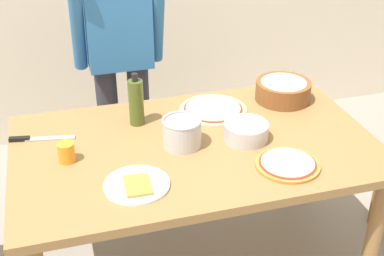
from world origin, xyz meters
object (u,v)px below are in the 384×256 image
(plate_with_slice, at_px, (137,185))
(olive_oil_bottle, at_px, (136,102))
(person_cook, at_px, (120,50))
(steel_pot, at_px, (182,132))
(pizza_raw_on_board, at_px, (213,109))
(cup_orange, at_px, (66,152))
(chef_knife, at_px, (34,139))
(dining_table, at_px, (195,160))
(mixing_bowl_steel, at_px, (246,131))
(pizza_cooked_on_tray, at_px, (288,164))
(popcorn_bowl, at_px, (283,89))

(plate_with_slice, relative_size, olive_oil_bottle, 1.02)
(person_cook, distance_m, steel_pot, 0.78)
(pizza_raw_on_board, relative_size, cup_orange, 3.89)
(plate_with_slice, relative_size, cup_orange, 3.06)
(chef_knife, bearing_deg, plate_with_slice, -51.35)
(dining_table, distance_m, plate_with_slice, 0.41)
(pizza_raw_on_board, relative_size, olive_oil_bottle, 1.29)
(chef_knife, bearing_deg, pizza_raw_on_board, 2.96)
(mixing_bowl_steel, bearing_deg, dining_table, 172.80)
(person_cook, distance_m, mixing_bowl_steel, 0.91)
(dining_table, xyz_separation_m, pizza_cooked_on_tray, (0.32, -0.28, 0.10))
(pizza_cooked_on_tray, bearing_deg, popcorn_bowl, 67.59)
(steel_pot, bearing_deg, olive_oil_bottle, 121.37)
(person_cook, xyz_separation_m, steel_pot, (0.15, -0.76, -0.11))
(dining_table, height_order, plate_with_slice, plate_with_slice)
(person_cook, distance_m, chef_knife, 0.74)
(plate_with_slice, bearing_deg, pizza_raw_on_board, 47.30)
(popcorn_bowl, relative_size, mixing_bowl_steel, 1.40)
(mixing_bowl_steel, height_order, chef_knife, mixing_bowl_steel)
(mixing_bowl_steel, height_order, olive_oil_bottle, olive_oil_bottle)
(pizza_raw_on_board, height_order, pizza_cooked_on_tray, same)
(pizza_cooked_on_tray, height_order, steel_pot, steel_pot)
(pizza_cooked_on_tray, bearing_deg, cup_orange, 161.84)
(pizza_cooked_on_tray, height_order, olive_oil_bottle, olive_oil_bottle)
(person_cook, xyz_separation_m, plate_with_slice, (-0.10, -1.01, -0.17))
(popcorn_bowl, relative_size, steel_pot, 1.61)
(mixing_bowl_steel, xyz_separation_m, steel_pot, (-0.29, 0.03, 0.03))
(chef_knife, bearing_deg, olive_oil_bottle, 2.91)
(dining_table, distance_m, popcorn_bowl, 0.64)
(pizza_raw_on_board, relative_size, chef_knife, 1.14)
(steel_pot, bearing_deg, pizza_cooked_on_tray, -36.07)
(pizza_cooked_on_tray, height_order, mixing_bowl_steel, mixing_bowl_steel)
(dining_table, relative_size, person_cook, 0.99)
(olive_oil_bottle, xyz_separation_m, cup_orange, (-0.34, -0.24, -0.07))
(pizza_raw_on_board, relative_size, mixing_bowl_steel, 1.66)
(pizza_cooked_on_tray, bearing_deg, pizza_raw_on_board, 105.08)
(person_cook, relative_size, popcorn_bowl, 5.79)
(steel_pot, height_order, chef_knife, steel_pot)
(pizza_cooked_on_tray, bearing_deg, person_cook, 116.83)
(dining_table, bearing_deg, popcorn_bowl, 27.84)
(olive_oil_bottle, height_order, steel_pot, olive_oil_bottle)
(chef_knife, bearing_deg, pizza_cooked_on_tray, -26.54)
(steel_pot, relative_size, chef_knife, 0.60)
(pizza_raw_on_board, bearing_deg, dining_table, -122.39)
(olive_oil_bottle, relative_size, chef_knife, 0.88)
(plate_with_slice, bearing_deg, dining_table, 39.04)
(pizza_cooked_on_tray, xyz_separation_m, steel_pot, (-0.38, 0.27, 0.06))
(pizza_raw_on_board, bearing_deg, popcorn_bowl, 3.44)
(popcorn_bowl, bearing_deg, steel_pot, -154.33)
(dining_table, height_order, mixing_bowl_steel, mixing_bowl_steel)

